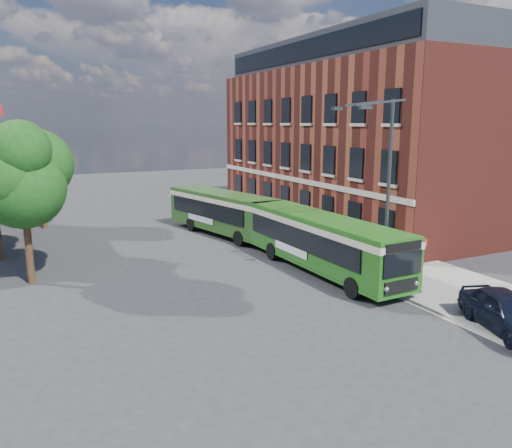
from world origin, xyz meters
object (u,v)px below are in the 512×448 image
bus_front (321,238)px  bus_rear (223,209)px  parked_car (507,312)px  street_lamp (383,187)px

bus_front → bus_rear: size_ratio=1.13×
bus_front → bus_rear: same height
bus_front → parked_car: bus_front is taller
bus_front → bus_rear: (-1.25, 10.64, -0.00)m
street_lamp → parked_car: street_lamp is taller
bus_front → parked_car: (1.72, -10.03, -0.91)m
parked_car → bus_rear: bearing=117.2°
bus_front → parked_car: 10.21m
bus_front → parked_car: bearing=-80.3°
bus_front → parked_car: size_ratio=2.72×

